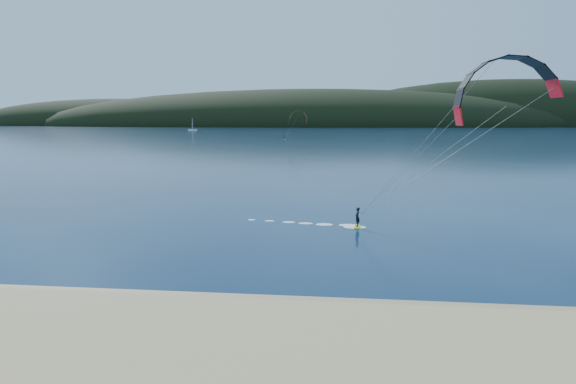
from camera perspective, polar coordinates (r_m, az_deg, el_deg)
The scene contains 6 objects.
ground at distance 21.32m, azimuth -7.62°, elevation -17.42°, with size 1800.00×1800.00×0.00m, color #071A37.
wet_sand at distance 25.33m, azimuth -5.14°, elevation -12.95°, with size 220.00×2.50×0.10m.
headland at distance 763.95m, azimuth 5.97°, elevation 7.72°, with size 1200.00×310.00×140.00m.
kitesurfer_near at distance 37.22m, azimuth 23.22°, elevation 8.59°, with size 24.19×9.44×14.47m.
kitesurfer_far at distance 226.36m, azimuth 1.18°, elevation 8.50°, with size 12.16×7.89×13.31m.
sailboat at distance 445.06m, azimuth -11.17°, elevation 7.22°, with size 8.28×5.15×11.53m.
Camera 1 is at (4.74, -18.60, 9.28)m, focal length 30.24 mm.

